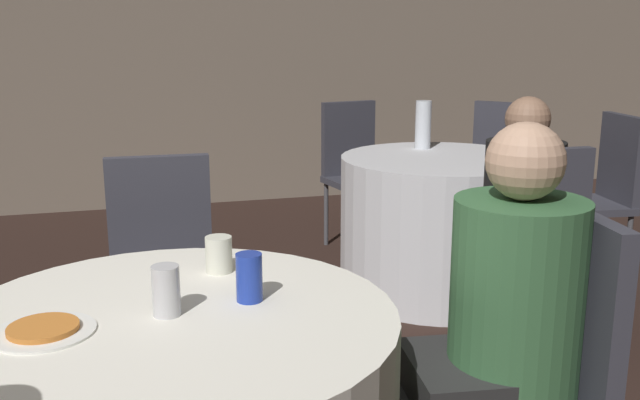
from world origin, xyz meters
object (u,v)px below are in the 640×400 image
(chair_far_north, at_px, (354,161))
(chair_far_northeast, at_px, (497,162))
(chair_far_east, at_px, (605,184))
(chair_far_south, at_px, (532,238))
(soda_can_silver, at_px, (166,291))
(soda_can_blue, at_px, (249,277))
(chair_near_north, at_px, (163,263))
(table_far, at_px, (439,224))
(person_green_jacket, at_px, (488,348))
(chair_near_east, at_px, (547,357))
(pizza_plate_near, at_px, (43,330))
(person_black_shirt, at_px, (512,224))
(bottle_far, at_px, (423,125))

(chair_far_north, distance_m, chair_far_northeast, 0.93)
(chair_far_east, relative_size, chair_far_south, 1.00)
(soda_can_silver, height_order, soda_can_blue, same)
(chair_near_north, height_order, soda_can_blue, chair_near_north)
(table_far, bearing_deg, chair_near_north, -149.89)
(chair_far_north, xyz_separation_m, person_green_jacket, (-0.58, -2.88, 0.04))
(table_far, distance_m, chair_far_south, 0.98)
(chair_far_north, height_order, person_green_jacket, person_green_jacket)
(chair_near_east, distance_m, person_green_jacket, 0.17)
(pizza_plate_near, xyz_separation_m, soda_can_silver, (0.27, 0.03, 0.05))
(pizza_plate_near, height_order, soda_can_blue, soda_can_blue)
(chair_far_south, bearing_deg, chair_near_north, 178.93)
(person_black_shirt, xyz_separation_m, soda_can_silver, (-1.54, -1.05, 0.23))
(chair_far_north, bearing_deg, soda_can_silver, 52.60)
(chair_near_north, xyz_separation_m, person_black_shirt, (1.50, 0.10, 0.01))
(table_far, bearing_deg, chair_near_east, -107.05)
(soda_can_blue, bearing_deg, chair_far_north, 66.77)
(chair_far_east, relative_size, person_green_jacket, 0.80)
(chair_near_north, relative_size, soda_can_blue, 7.84)
(chair_far_north, bearing_deg, chair_far_northeast, 150.94)
(chair_near_north, height_order, chair_far_north, same)
(person_green_jacket, bearing_deg, table_far, -14.64)
(table_far, height_order, chair_far_east, chair_far_east)
(chair_far_east, distance_m, soda_can_silver, 3.05)
(chair_far_northeast, distance_m, bottle_far, 0.83)
(chair_near_east, distance_m, chair_far_northeast, 2.92)
(pizza_plate_near, bearing_deg, bottle_far, 49.45)
(chair_near_east, relative_size, bottle_far, 3.49)
(person_black_shirt, bearing_deg, chair_near_north, -174.57)
(chair_far_north, relative_size, soda_can_silver, 7.84)
(chair_near_east, bearing_deg, chair_far_south, -22.88)
(chair_far_south, relative_size, soda_can_blue, 7.84)
(chair_near_east, relative_size, chair_far_northeast, 1.00)
(bottle_far, bearing_deg, chair_far_south, -92.05)
(chair_far_northeast, distance_m, person_green_jacket, 2.98)
(table_far, xyz_separation_m, chair_near_east, (-0.60, -1.96, 0.20))
(chair_far_northeast, bearing_deg, soda_can_blue, 97.07)
(table_far, height_order, person_black_shirt, person_black_shirt)
(person_green_jacket, height_order, soda_can_silver, person_green_jacket)
(chair_far_east, xyz_separation_m, pizza_plate_near, (-2.79, -1.75, 0.18))
(table_far, height_order, person_green_jacket, person_green_jacket)
(chair_far_north, bearing_deg, soda_can_blue, 55.79)
(chair_near_east, relative_size, soda_can_silver, 7.84)
(chair_near_north, bearing_deg, person_black_shirt, -174.75)
(chair_far_northeast, bearing_deg, person_black_shirt, 110.38)
(chair_far_north, relative_size, pizza_plate_near, 4.18)
(person_black_shirt, bearing_deg, chair_far_south, -90.00)
(chair_far_north, bearing_deg, chair_far_south, 83.67)
(chair_near_east, distance_m, bottle_far, 2.36)
(chair_far_north, distance_m, person_black_shirt, 1.73)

